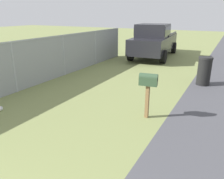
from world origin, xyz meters
TOP-DOWN VIEW (x-y plane):
  - mailbox at (6.47, -0.74)m, footprint 0.27×0.50m
  - pickup_truck at (14.99, 1.92)m, footprint 5.76×2.59m
  - trash_bin at (10.33, -1.70)m, footprint 0.54×0.54m
  - fence_section at (7.54, 4.11)m, footprint 13.36×0.07m
  - litter_bag_midfield_a at (4.84, 3.17)m, footprint 0.14×0.14m

SIDE VIEW (x-z plane):
  - litter_bag_midfield_a at x=4.84m, z-range 0.00..0.14m
  - trash_bin at x=10.33m, z-range 0.00..1.11m
  - fence_section at x=7.54m, z-range 0.07..1.88m
  - mailbox at x=6.47m, z-range 0.37..1.61m
  - pickup_truck at x=14.99m, z-range 0.06..2.15m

